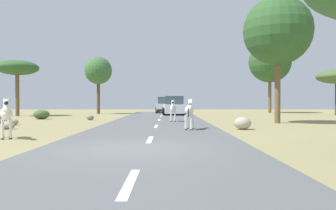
{
  "coord_description": "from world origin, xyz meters",
  "views": [
    {
      "loc": [
        0.99,
        -9.35,
        1.33
      ],
      "look_at": [
        0.92,
        11.74,
        1.09
      ],
      "focal_mm": 36.66,
      "sensor_mm": 36.0,
      "label": 1
    }
  ],
  "objects_px": {
    "tree_2": "(279,31)",
    "tree_4": "(271,62)",
    "tree_6": "(100,71)",
    "rock_0": "(9,126)",
    "car_0": "(175,106)",
    "bush_1": "(43,114)",
    "zebra_3": "(191,111)",
    "tree_5": "(19,68)",
    "zebra_2": "(8,114)",
    "zebra_0": "(174,108)",
    "rock_1": "(244,123)",
    "rock_2": "(14,122)",
    "car_1": "(167,105)",
    "rock_4": "(91,118)"
  },
  "relations": [
    {
      "from": "car_0",
      "to": "tree_6",
      "type": "height_order",
      "value": "tree_6"
    },
    {
      "from": "tree_6",
      "to": "bush_1",
      "type": "distance_m",
      "value": 11.47
    },
    {
      "from": "tree_2",
      "to": "tree_4",
      "type": "bearing_deg",
      "value": 74.79
    },
    {
      "from": "bush_1",
      "to": "zebra_2",
      "type": "bearing_deg",
      "value": -74.62
    },
    {
      "from": "car_1",
      "to": "bush_1",
      "type": "distance_m",
      "value": 15.47
    },
    {
      "from": "zebra_0",
      "to": "tree_6",
      "type": "relative_size",
      "value": 0.25
    },
    {
      "from": "car_1",
      "to": "tree_6",
      "type": "bearing_deg",
      "value": 19.2
    },
    {
      "from": "zebra_3",
      "to": "rock_1",
      "type": "xyz_separation_m",
      "value": [
        2.53,
        0.58,
        -0.61
      ]
    },
    {
      "from": "zebra_3",
      "to": "tree_4",
      "type": "bearing_deg",
      "value": 74.26
    },
    {
      "from": "car_0",
      "to": "tree_2",
      "type": "distance_m",
      "value": 13.59
    },
    {
      "from": "zebra_3",
      "to": "tree_5",
      "type": "height_order",
      "value": "tree_5"
    },
    {
      "from": "tree_2",
      "to": "tree_5",
      "type": "xyz_separation_m",
      "value": [
        -20.02,
        9.83,
        -1.29
      ]
    },
    {
      "from": "zebra_0",
      "to": "zebra_2",
      "type": "height_order",
      "value": "zebra_2"
    },
    {
      "from": "bush_1",
      "to": "rock_1",
      "type": "height_order",
      "value": "bush_1"
    },
    {
      "from": "tree_5",
      "to": "tree_6",
      "type": "height_order",
      "value": "tree_6"
    },
    {
      "from": "tree_4",
      "to": "rock_4",
      "type": "height_order",
      "value": "tree_4"
    },
    {
      "from": "zebra_2",
      "to": "rock_4",
      "type": "relative_size",
      "value": 2.77
    },
    {
      "from": "tree_5",
      "to": "bush_1",
      "type": "relative_size",
      "value": 4.27
    },
    {
      "from": "car_0",
      "to": "bush_1",
      "type": "height_order",
      "value": "car_0"
    },
    {
      "from": "bush_1",
      "to": "tree_6",
      "type": "bearing_deg",
      "value": 78.9
    },
    {
      "from": "zebra_2",
      "to": "bush_1",
      "type": "xyz_separation_m",
      "value": [
        -3.6,
        13.09,
        -0.52
      ]
    },
    {
      "from": "rock_2",
      "to": "tree_2",
      "type": "bearing_deg",
      "value": 6.77
    },
    {
      "from": "rock_4",
      "to": "tree_6",
      "type": "bearing_deg",
      "value": 98.76
    },
    {
      "from": "tree_2",
      "to": "rock_1",
      "type": "height_order",
      "value": "tree_2"
    },
    {
      "from": "tree_6",
      "to": "bush_1",
      "type": "relative_size",
      "value": 5.12
    },
    {
      "from": "rock_2",
      "to": "rock_4",
      "type": "height_order",
      "value": "rock_2"
    },
    {
      "from": "tree_4",
      "to": "rock_2",
      "type": "xyz_separation_m",
      "value": [
        -20.09,
        -19.86,
        -5.6
      ]
    },
    {
      "from": "bush_1",
      "to": "car_0",
      "type": "bearing_deg",
      "value": 34.08
    },
    {
      "from": "tree_6",
      "to": "zebra_0",
      "type": "bearing_deg",
      "value": -61.85
    },
    {
      "from": "car_0",
      "to": "tree_2",
      "type": "height_order",
      "value": "tree_2"
    },
    {
      "from": "tree_6",
      "to": "rock_0",
      "type": "bearing_deg",
      "value": -91.02
    },
    {
      "from": "tree_6",
      "to": "rock_1",
      "type": "height_order",
      "value": "tree_6"
    },
    {
      "from": "tree_4",
      "to": "rock_1",
      "type": "height_order",
      "value": "tree_4"
    },
    {
      "from": "car_0",
      "to": "zebra_3",
      "type": "bearing_deg",
      "value": -90.96
    },
    {
      "from": "tree_2",
      "to": "tree_5",
      "type": "bearing_deg",
      "value": 153.86
    },
    {
      "from": "zebra_2",
      "to": "rock_0",
      "type": "height_order",
      "value": "zebra_2"
    },
    {
      "from": "tree_5",
      "to": "rock_0",
      "type": "distance_m",
      "value": 15.93
    },
    {
      "from": "tree_5",
      "to": "rock_2",
      "type": "height_order",
      "value": "tree_5"
    },
    {
      "from": "zebra_0",
      "to": "rock_0",
      "type": "distance_m",
      "value": 9.57
    },
    {
      "from": "tree_6",
      "to": "rock_0",
      "type": "height_order",
      "value": "tree_6"
    },
    {
      "from": "zebra_2",
      "to": "zebra_3",
      "type": "distance_m",
      "value": 7.49
    },
    {
      "from": "zebra_2",
      "to": "tree_4",
      "type": "distance_m",
      "value": 32.08
    },
    {
      "from": "zebra_2",
      "to": "rock_1",
      "type": "distance_m",
      "value": 10.05
    },
    {
      "from": "rock_2",
      "to": "rock_4",
      "type": "distance_m",
      "value": 5.97
    },
    {
      "from": "tree_6",
      "to": "rock_2",
      "type": "xyz_separation_m",
      "value": [
        -1.31,
        -16.85,
        -4.28
      ]
    },
    {
      "from": "zebra_0",
      "to": "tree_2",
      "type": "relative_size",
      "value": 0.19
    },
    {
      "from": "zebra_3",
      "to": "rock_0",
      "type": "xyz_separation_m",
      "value": [
        -8.58,
        0.74,
        -0.74
      ]
    },
    {
      "from": "zebra_0",
      "to": "rock_2",
      "type": "bearing_deg",
      "value": 18.46
    },
    {
      "from": "tree_2",
      "to": "rock_0",
      "type": "relative_size",
      "value": 11.43
    },
    {
      "from": "tree_2",
      "to": "tree_4",
      "type": "xyz_separation_m",
      "value": [
        4.91,
        18.06,
        0.25
      ]
    }
  ]
}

